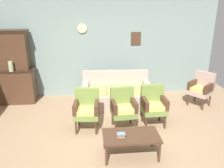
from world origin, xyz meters
name	(u,v)px	position (x,y,z in m)	size (l,w,h in m)	color
ground_plane	(114,142)	(0.00, 0.00, 0.00)	(7.68, 7.68, 0.00)	#997A5B
wall_back_with_decor	(104,49)	(0.00, 2.63, 1.35)	(6.40, 0.09, 2.70)	gray
side_cabinet	(14,86)	(-2.50, 2.25, 0.47)	(1.16, 0.55, 0.93)	#472D1E
cabinet_upper_hutch	(10,50)	(-2.50, 2.33, 1.45)	(0.99, 0.38, 1.03)	#472D1E
vase_on_cabinet	(11,66)	(-2.46, 2.07, 1.06)	(0.12, 0.12, 0.27)	#9FA57E
floral_couch	(116,94)	(0.24, 1.71, 0.33)	(1.78, 0.87, 0.90)	tan
armchair_row_middle	(87,108)	(-0.52, 0.58, 0.50)	(0.57, 0.54, 0.90)	olive
armchair_by_doorway	(123,107)	(0.27, 0.57, 0.50)	(0.56, 0.53, 0.90)	olive
armchair_near_couch_end	(154,104)	(0.96, 0.64, 0.50)	(0.53, 0.50, 0.90)	olive
wingback_chair_by_fireplace	(201,88)	(2.49, 1.53, 0.50)	(0.71, 0.71, 0.90)	tan
coffee_table	(131,137)	(0.27, -0.44, 0.38)	(1.00, 0.56, 0.42)	#472D1E
book_stack_on_table	(121,135)	(0.08, -0.49, 0.46)	(0.15, 0.13, 0.08)	#EC8056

